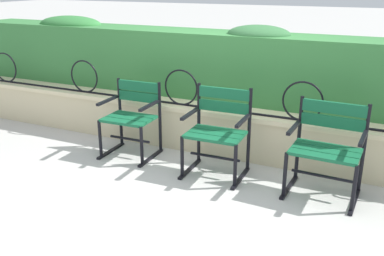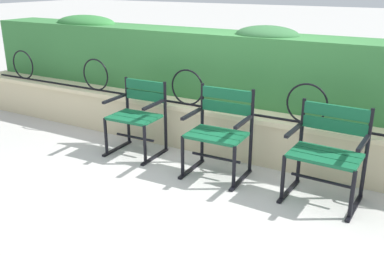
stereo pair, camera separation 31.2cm
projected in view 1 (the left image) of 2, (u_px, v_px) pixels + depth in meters
ground_plane at (185, 186)px, 4.16m from camera, size 60.00×60.00×0.00m
stone_wall at (222, 130)px, 4.91m from camera, size 8.05×0.41×0.52m
iron_arch_fence at (189, 92)px, 4.86m from camera, size 7.50×0.02×0.42m
hedge_row at (240, 64)px, 5.09m from camera, size 7.89×0.62×0.93m
park_chair_left at (132, 116)px, 4.81m from camera, size 0.58×0.54×0.83m
park_chair_centre at (218, 129)px, 4.32m from camera, size 0.61×0.54×0.89m
park_chair_right at (327, 146)px, 3.90m from camera, size 0.66×0.55×0.86m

